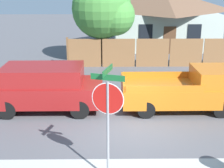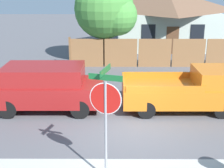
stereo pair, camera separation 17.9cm
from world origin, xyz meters
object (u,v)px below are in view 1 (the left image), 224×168
at_px(oak_tree, 105,11).
at_px(house, 162,16).
at_px(orange_pickup, 186,90).
at_px(red_suv, 46,87).
at_px(stop_sign, 108,106).

bearing_deg(oak_tree, house, 53.50).
relative_size(house, orange_pickup, 1.75).
xyz_separation_m(house, oak_tree, (-4.67, -6.31, 1.05)).
bearing_deg(oak_tree, red_suv, -107.42).
relative_size(house, red_suv, 1.84).
relative_size(oak_tree, red_suv, 1.16).
distance_m(red_suv, stop_sign, 5.57).
bearing_deg(orange_pickup, oak_tree, 114.34).
relative_size(oak_tree, orange_pickup, 1.10).
distance_m(oak_tree, stop_sign, 12.37).
bearing_deg(stop_sign, house, 93.23).
distance_m(orange_pickup, stop_sign, 5.94).
height_order(red_suv, stop_sign, stop_sign).
height_order(orange_pickup, stop_sign, stop_sign).
xyz_separation_m(house, red_suv, (-7.02, -13.79, -1.32)).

